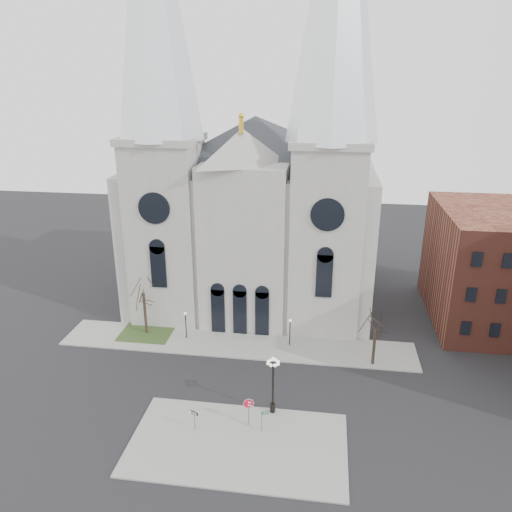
# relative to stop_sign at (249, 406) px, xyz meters

# --- Properties ---
(ground) EXTENTS (160.00, 160.00, 0.00)m
(ground) POSITION_rel_stop_sign_xyz_m (-3.54, 2.54, -2.05)
(ground) COLOR black
(ground) RESTS_ON ground
(sidewalk_near) EXTENTS (18.00, 10.00, 0.14)m
(sidewalk_near) POSITION_rel_stop_sign_xyz_m (-0.54, -2.46, -1.98)
(sidewalk_near) COLOR gray
(sidewalk_near) RESTS_ON ground
(sidewalk_far) EXTENTS (40.00, 6.00, 0.14)m
(sidewalk_far) POSITION_rel_stop_sign_xyz_m (-3.54, 13.54, -1.98)
(sidewalk_far) COLOR gray
(sidewalk_far) RESTS_ON ground
(grass_patch) EXTENTS (6.00, 5.00, 0.18)m
(grass_patch) POSITION_rel_stop_sign_xyz_m (-14.54, 14.54, -1.96)
(grass_patch) COLOR #28411C
(grass_patch) RESTS_ON ground
(cathedral) EXTENTS (33.00, 26.66, 54.00)m
(cathedral) POSITION_rel_stop_sign_xyz_m (-3.54, 25.40, 16.43)
(cathedral) COLOR #A09D95
(cathedral) RESTS_ON ground
(bg_building_brick) EXTENTS (14.00, 18.00, 14.00)m
(bg_building_brick) POSITION_rel_stop_sign_xyz_m (26.46, 24.54, 4.95)
(bg_building_brick) COLOR brown
(bg_building_brick) RESTS_ON ground
(tree_left) EXTENTS (3.20, 3.20, 7.50)m
(tree_left) POSITION_rel_stop_sign_xyz_m (-14.54, 14.54, 3.53)
(tree_left) COLOR black
(tree_left) RESTS_ON ground
(tree_right) EXTENTS (3.20, 3.20, 6.00)m
(tree_right) POSITION_rel_stop_sign_xyz_m (11.46, 11.54, 2.41)
(tree_right) COLOR black
(tree_right) RESTS_ON ground
(ped_lamp_left) EXTENTS (0.32, 0.32, 3.26)m
(ped_lamp_left) POSITION_rel_stop_sign_xyz_m (-9.54, 14.04, 0.28)
(ped_lamp_left) COLOR black
(ped_lamp_left) RESTS_ON sidewalk_far
(ped_lamp_right) EXTENTS (0.32, 0.32, 3.26)m
(ped_lamp_right) POSITION_rel_stop_sign_xyz_m (2.46, 14.04, 0.28)
(ped_lamp_right) COLOR black
(ped_lamp_right) RESTS_ON sidewalk_far
(stop_sign) EXTENTS (0.97, 0.14, 2.70)m
(stop_sign) POSITION_rel_stop_sign_xyz_m (0.00, 0.00, 0.00)
(stop_sign) COLOR slate
(stop_sign) RESTS_ON sidewalk_near
(globe_lamp) EXTENTS (1.62, 1.62, 5.71)m
(globe_lamp) POSITION_rel_stop_sign_xyz_m (1.87, 2.04, 1.68)
(globe_lamp) COLOR black
(globe_lamp) RESTS_ON sidewalk_near
(one_way_sign) EXTENTS (0.82, 0.40, 2.02)m
(one_way_sign) POSITION_rel_stop_sign_xyz_m (-4.49, -1.34, -0.53)
(one_way_sign) COLOR slate
(one_way_sign) RESTS_ON sidewalk_near
(street_name_sign) EXTENTS (0.64, 0.23, 2.06)m
(street_name_sign) POSITION_rel_stop_sign_xyz_m (1.29, -0.61, -0.68)
(street_name_sign) COLOR slate
(street_name_sign) RESTS_ON sidewalk_near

